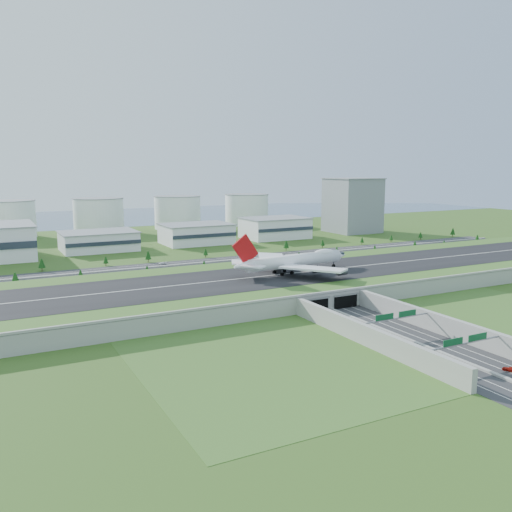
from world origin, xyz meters
name	(u,v)px	position (x,y,z in m)	size (l,w,h in m)	color
ground	(279,289)	(0.00, 0.00, 0.00)	(1200.00, 1200.00, 0.00)	#1D4716
airfield_deck	(279,282)	(0.00, -0.09, 4.12)	(520.00, 100.00, 9.20)	gray
underpass_road	(403,330)	(0.00, -99.42, 3.43)	(38.80, 120.40, 8.00)	#28282B
sign_gantry_near	(396,319)	(0.00, -95.04, 6.95)	(38.70, 0.70, 9.80)	gray
sign_gantry_far	(465,344)	(0.00, -130.04, 6.95)	(38.70, 0.70, 9.80)	gray
north_expressway	(212,262)	(0.00, 95.00, 0.06)	(560.00, 36.00, 0.12)	#28282B
tree_row	(218,255)	(5.10, 96.42, 4.68)	(502.47, 48.72, 8.49)	#3D2819
hangar_mid_a	(99,241)	(-60.00, 190.00, 7.50)	(58.00, 42.00, 15.00)	silver
hangar_mid_b	(196,234)	(25.00, 190.00, 8.50)	(58.00, 42.00, 17.00)	silver
hangar_mid_c	(275,228)	(105.00, 190.00, 9.50)	(58.00, 42.00, 19.00)	silver
office_tower	(352,206)	(200.00, 195.00, 27.50)	(46.00, 46.00, 55.00)	gray
fuel_tank_a	(8,220)	(-120.00, 310.00, 17.50)	(50.00, 50.00, 35.00)	white
fuel_tank_b	(99,216)	(-35.00, 310.00, 17.50)	(50.00, 50.00, 35.00)	white
fuel_tank_c	(178,212)	(50.00, 310.00, 17.50)	(50.00, 50.00, 35.00)	white
fuel_tank_d	(247,210)	(135.00, 310.00, 17.50)	(50.00, 50.00, 35.00)	white
bay_water	(100,217)	(0.00, 480.00, 0.03)	(1200.00, 260.00, 0.06)	#3B5271
boeing_747	(294,261)	(10.70, 1.72, 14.98)	(80.06, 75.33, 24.77)	white
car_0	(367,332)	(-9.14, -88.51, 0.87)	(1.76, 4.38, 1.49)	#B8B9BD
car_1	(407,347)	(-7.79, -110.15, 0.92)	(1.70, 4.87, 1.61)	white
car_2	(381,318)	(10.61, -74.15, 0.77)	(2.17, 4.71, 1.31)	#0C113D
car_3	(511,369)	(7.50, -143.11, 0.95)	(2.33, 5.74, 1.67)	#A1170E
car_4	(25,281)	(-124.53, 85.37, 0.90)	(1.84, 4.58, 1.56)	#57565B
car_5	(272,255)	(52.05, 100.88, 0.98)	(1.82, 5.21, 1.72)	black
car_6	(395,247)	(161.84, 85.89, 0.80)	(2.27, 4.92, 1.37)	silver
car_7	(162,263)	(-34.38, 103.44, 0.95)	(2.33, 5.73, 1.66)	white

